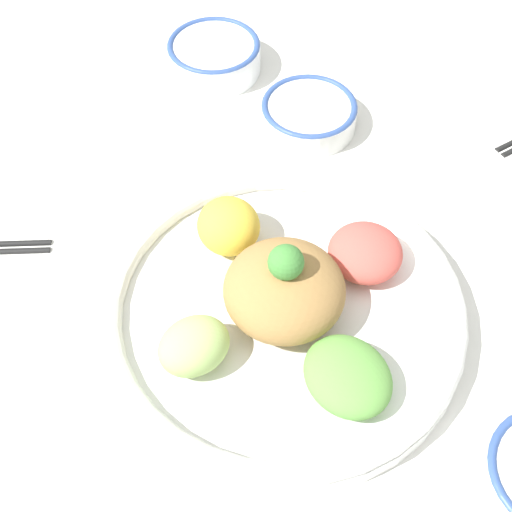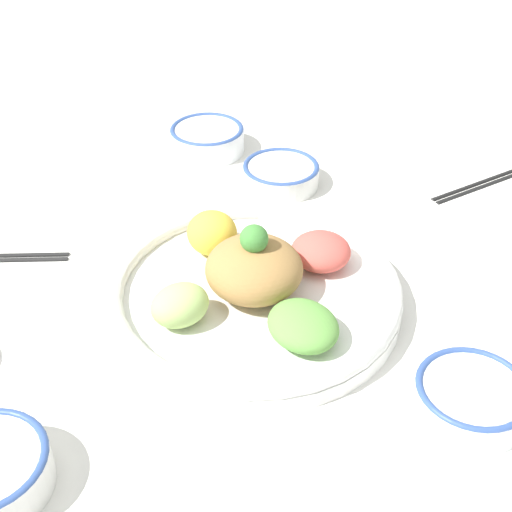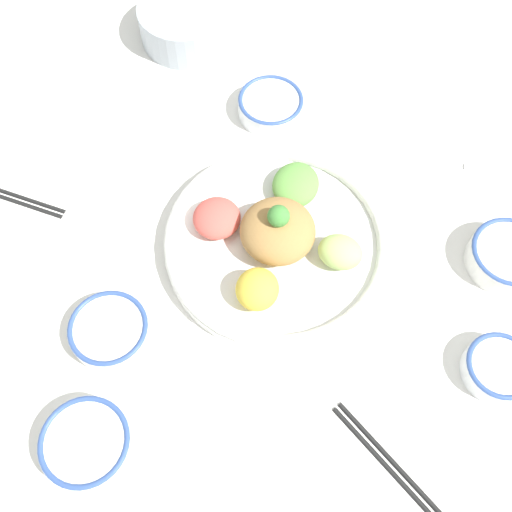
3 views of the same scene
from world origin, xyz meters
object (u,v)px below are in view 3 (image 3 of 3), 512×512
(rice_bowl_plain, at_px, (507,256))
(serving_spoon_main, at_px, (512,174))
(side_serving_bowl, at_px, (186,21))
(chopsticks_pair_far, at_px, (397,472))
(rice_bowl_blue, at_px, (110,330))
(sauce_bowl_far, at_px, (271,105))
(sauce_bowl_dark, at_px, (499,368))
(salad_platter, at_px, (277,240))
(sauce_bowl_red, at_px, (87,444))

(rice_bowl_plain, distance_m, serving_spoon_main, 0.17)
(side_serving_bowl, relative_size, chopsticks_pair_far, 0.77)
(rice_bowl_blue, relative_size, sauce_bowl_far, 1.00)
(serving_spoon_main, bearing_deg, chopsticks_pair_far, 75.14)
(chopsticks_pair_far, relative_size, serving_spoon_main, 2.05)
(sauce_bowl_far, bearing_deg, rice_bowl_plain, 12.95)
(sauce_bowl_dark, distance_m, sauce_bowl_far, 0.55)
(chopsticks_pair_far, bearing_deg, rice_bowl_blue, -156.35)
(sauce_bowl_dark, relative_size, rice_bowl_plain, 0.83)
(rice_bowl_blue, relative_size, serving_spoon_main, 1.04)
(sauce_bowl_dark, xyz_separation_m, chopsticks_pair_far, (0.02, -0.20, -0.02))
(chopsticks_pair_far, bearing_deg, sauce_bowl_dark, 90.80)
(sauce_bowl_dark, bearing_deg, rice_bowl_plain, 128.63)
(rice_bowl_plain, xyz_separation_m, sauce_bowl_far, (-0.44, -0.10, -0.00))
(salad_platter, height_order, sauce_bowl_red, salad_platter)
(rice_bowl_blue, distance_m, side_serving_bowl, 0.60)
(salad_platter, xyz_separation_m, rice_bowl_blue, (-0.03, -0.27, -0.01))
(rice_bowl_blue, height_order, serving_spoon_main, rice_bowl_blue)
(sauce_bowl_dark, bearing_deg, rice_bowl_blue, -132.79)
(sauce_bowl_red, xyz_separation_m, sauce_bowl_far, (-0.30, 0.53, -0.00))
(sauce_bowl_dark, bearing_deg, serving_spoon_main, 127.87)
(sauce_bowl_dark, height_order, rice_bowl_plain, rice_bowl_plain)
(sauce_bowl_far, distance_m, serving_spoon_main, 0.41)
(salad_platter, relative_size, sauce_bowl_red, 2.93)
(sauce_bowl_red, distance_m, side_serving_bowl, 0.75)
(sauce_bowl_far, distance_m, side_serving_bowl, 0.24)
(sauce_bowl_red, bearing_deg, salad_platter, 103.17)
(sauce_bowl_dark, distance_m, side_serving_bowl, 0.79)
(rice_bowl_plain, bearing_deg, sauce_bowl_red, -102.38)
(rice_bowl_blue, xyz_separation_m, chopsticks_pair_far, (0.38, 0.20, -0.02))
(salad_platter, distance_m, sauce_bowl_dark, 0.36)
(sauce_bowl_red, height_order, serving_spoon_main, sauce_bowl_red)
(salad_platter, relative_size, sauce_bowl_far, 3.04)
(rice_bowl_plain, bearing_deg, side_serving_bowl, -170.51)
(rice_bowl_plain, xyz_separation_m, serving_spoon_main, (-0.10, 0.13, -0.02))
(salad_platter, distance_m, side_serving_bowl, 0.48)
(sauce_bowl_dark, relative_size, sauce_bowl_far, 0.85)
(sauce_bowl_red, distance_m, serving_spoon_main, 0.77)
(sauce_bowl_red, height_order, rice_bowl_plain, same)
(sauce_bowl_red, xyz_separation_m, rice_bowl_blue, (-0.12, 0.10, -0.00))
(rice_bowl_plain, bearing_deg, sauce_bowl_dark, -51.37)
(salad_platter, xyz_separation_m, sauce_bowl_red, (0.09, -0.37, -0.00))
(sauce_bowl_dark, distance_m, serving_spoon_main, 0.34)
(sauce_bowl_red, xyz_separation_m, side_serving_bowl, (-0.54, 0.52, 0.02))
(sauce_bowl_red, relative_size, sauce_bowl_dark, 1.22)
(sauce_bowl_far, xyz_separation_m, serving_spoon_main, (0.34, 0.24, -0.02))
(sauce_bowl_far, bearing_deg, chopsticks_pair_far, -22.31)
(sauce_bowl_far, xyz_separation_m, side_serving_bowl, (-0.24, -0.01, 0.02))
(rice_bowl_plain, xyz_separation_m, chopsticks_pair_far, (0.12, -0.33, -0.02))
(sauce_bowl_far, distance_m, chopsticks_pair_far, 0.61)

